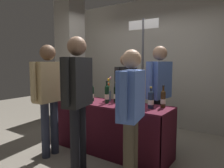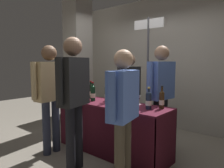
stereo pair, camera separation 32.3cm
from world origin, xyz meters
name	(u,v)px [view 1 (the left image)]	position (x,y,z in m)	size (l,w,h in m)	color
ground_plane	(112,152)	(0.00, 0.00, 0.00)	(12.00, 12.00, 0.00)	gray
back_partition	(159,62)	(0.00, 1.85, 1.42)	(5.55, 0.12, 2.83)	#9E998E
concrete_pillar	(70,57)	(-1.67, 0.76, 1.54)	(0.48, 0.48, 3.08)	gray
tasting_table	(112,119)	(0.00, 0.00, 0.53)	(1.86, 0.60, 0.79)	#4C1423
featured_wine_bottle	(80,92)	(-0.62, -0.05, 0.91)	(0.08, 0.08, 0.31)	black
display_bottle_0	(119,96)	(0.25, -0.18, 0.94)	(0.08, 0.08, 0.36)	black
display_bottle_1	(116,94)	(0.02, 0.08, 0.92)	(0.07, 0.07, 0.33)	black
display_bottle_2	(92,93)	(-0.37, -0.06, 0.92)	(0.08, 0.08, 0.31)	black
display_bottle_3	(163,99)	(0.77, 0.15, 0.91)	(0.07, 0.07, 0.32)	#38230F
display_bottle_4	(88,91)	(-0.59, 0.11, 0.92)	(0.07, 0.07, 0.31)	black
display_bottle_5	(136,100)	(0.52, -0.18, 0.91)	(0.07, 0.07, 0.30)	black
display_bottle_6	(151,99)	(0.65, 0.00, 0.91)	(0.08, 0.08, 0.30)	#192333
display_bottle_7	(77,91)	(-0.78, 0.03, 0.91)	(0.08, 0.08, 0.30)	#38230F
display_bottle_8	(107,94)	(-0.06, -0.06, 0.93)	(0.07, 0.07, 0.35)	black
wine_glass_near_vendor	(139,97)	(0.37, 0.19, 0.89)	(0.07, 0.07, 0.14)	silver
flower_vase	(108,93)	(-0.16, 0.13, 0.92)	(0.08, 0.09, 0.40)	slate
vendor_presenter	(126,89)	(-0.15, 0.66, 0.93)	(0.27, 0.55, 1.57)	#4C4233
vendor_assistant	(159,87)	(0.54, 0.57, 1.02)	(0.27, 0.64, 1.68)	black
taster_foreground_right	(78,92)	(-0.01, -0.75, 1.05)	(0.31, 0.59, 1.74)	black
taster_foreground_left	(49,90)	(-0.71, -0.63, 1.01)	(0.24, 0.63, 1.67)	#2D3347
taster_foreground_centre	(131,105)	(0.69, -0.62, 0.93)	(0.30, 0.61, 1.56)	#4C4233
booth_signpost	(143,62)	(-0.03, 1.12, 1.43)	(0.63, 0.04, 2.26)	#47474C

